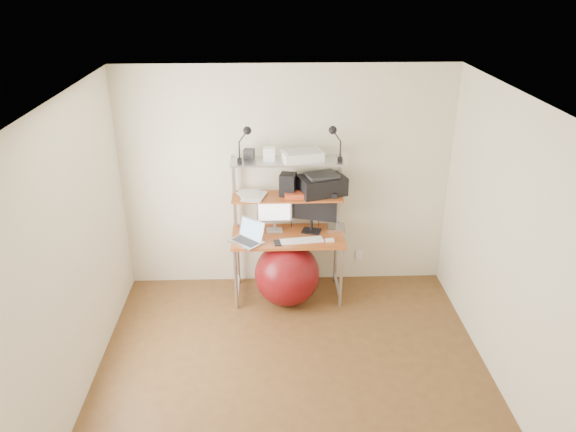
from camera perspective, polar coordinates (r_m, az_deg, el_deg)
name	(u,v)px	position (r m, az deg, el deg)	size (l,w,h in m)	color
room	(294,258)	(4.53, 0.63, -4.25)	(3.60, 3.60, 3.60)	brown
computer_desk	(287,215)	(6.01, -0.06, 0.12)	(1.20, 0.60, 1.57)	#AF5822
wall_outlet	(359,255)	(6.63, 7.24, -3.95)	(0.08, 0.01, 0.12)	white
monitor_silver	(274,211)	(6.06, -1.39, 0.46)	(0.38, 0.14, 0.43)	#ADACB1
monitor_black	(312,208)	(6.03, 2.43, 0.83)	(0.53, 0.22, 0.55)	black
laptop	(249,237)	(5.91, -4.01, -2.14)	(0.43, 0.42, 0.29)	#B5B5BA
keyboard	(302,241)	(5.92, 1.41, -2.51)	(0.46, 0.13, 0.01)	white
mouse	(330,240)	(5.93, 4.27, -2.46)	(0.09, 0.05, 0.02)	white
mac_mini	(336,228)	(6.19, 4.92, -1.21)	(0.19, 0.19, 0.04)	#B5B5BA
phone	(278,243)	(5.88, -1.05, -2.74)	(0.07, 0.14, 0.01)	black
printer	(322,184)	(6.01, 3.45, 3.22)	(0.56, 0.46, 0.23)	black
nas_cube	(288,184)	(5.96, 0.00, 3.22)	(0.16, 0.16, 0.24)	black
red_box	(294,195)	(5.93, 0.63, 2.13)	(0.20, 0.13, 0.06)	#CD4620
scanner	(302,155)	(5.83, 1.42, 6.18)	(0.46, 0.36, 0.11)	white
box_white	(269,154)	(5.81, -1.94, 6.29)	(0.12, 0.10, 0.14)	white
box_grey	(249,154)	(5.88, -3.98, 6.28)	(0.10, 0.10, 0.10)	#302F32
clip_lamp_left	(246,136)	(5.69, -4.33, 8.06)	(0.15, 0.09, 0.38)	black
clip_lamp_right	(334,136)	(5.72, 4.72, 8.12)	(0.15, 0.08, 0.38)	black
exercise_ball	(287,274)	(6.09, -0.10, -5.92)	(0.70, 0.70, 0.70)	maroon
paper_stack	(252,195)	(5.98, -3.70, 2.13)	(0.35, 0.40, 0.02)	white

